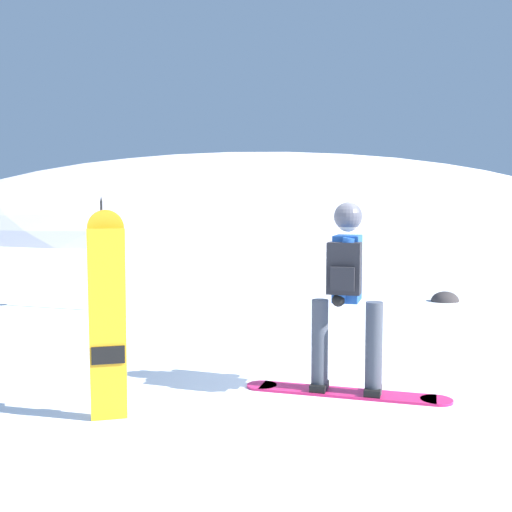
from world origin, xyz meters
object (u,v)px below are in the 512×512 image
snowboarder_main (347,293)px  rock_dark (445,301)px  spare_snowboard (107,316)px  piste_marker_near (102,246)px

snowboarder_main → rock_dark: bearing=50.5°
spare_snowboard → rock_dark: (5.79, 4.73, -0.84)m
rock_dark → snowboarder_main: bearing=-129.5°
piste_marker_near → spare_snowboard: bearing=-89.6°
snowboarder_main → piste_marker_near: piste_marker_near is taller
snowboarder_main → piste_marker_near: 5.39m
snowboarder_main → piste_marker_near: bearing=112.7°
piste_marker_near → snowboarder_main: bearing=-67.3°
rock_dark → piste_marker_near: bearing=175.8°
spare_snowboard → piste_marker_near: 5.16m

